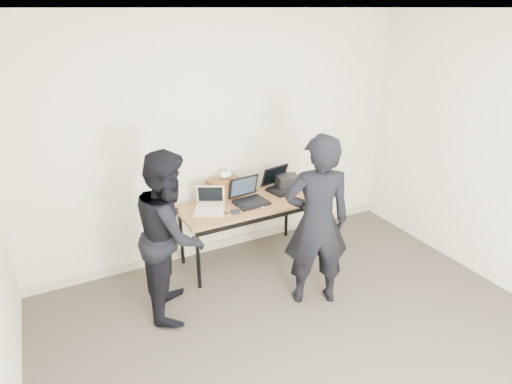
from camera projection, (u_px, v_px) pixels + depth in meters
room at (350, 224)px, 2.90m from camera, size 4.60×4.60×2.80m
desk at (247, 208)px, 4.73m from camera, size 1.51×0.67×0.72m
laptop_beige at (210, 206)px, 4.52m from camera, size 0.41×0.40×0.25m
laptop_center at (249, 197)px, 4.72m from camera, size 0.39×0.37×0.27m
laptop_right at (281, 184)px, 5.05m from camera, size 0.43×0.42×0.27m
leather_satchel at (224, 188)px, 4.77m from camera, size 0.38×0.22×0.25m
tissue at (226, 175)px, 4.72m from camera, size 0.13×0.10×0.08m
equipment_box at (288, 182)px, 5.10m from camera, size 0.29×0.26×0.15m
power_brick at (235, 212)px, 4.47m from camera, size 0.09×0.06×0.03m
cables at (246, 203)px, 4.70m from camera, size 1.15×0.47×0.01m
person_typist at (317, 222)px, 3.99m from camera, size 0.73×0.61×1.72m
person_observer at (171, 234)px, 3.90m from camera, size 0.84×0.94×1.60m
baseboard at (226, 242)px, 5.25m from camera, size 4.50×0.03×0.10m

